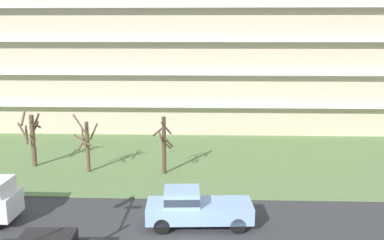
{
  "coord_description": "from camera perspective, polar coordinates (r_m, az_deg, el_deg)",
  "views": [
    {
      "loc": [
        1.23,
        -17.84,
        9.76
      ],
      "look_at": [
        0.39,
        6.0,
        4.85
      ],
      "focal_mm": 39.6,
      "sensor_mm": 36.0,
      "label": 1
    }
  ],
  "objects": [
    {
      "name": "tree_far_left",
      "position": [
        33.13,
        -20.75,
        -2.16
      ],
      "size": [
        1.73,
        1.73,
        4.14
      ],
      "color": "brown",
      "rests_on": "ground"
    },
    {
      "name": "apartment_building",
      "position": [
        45.52,
        0.48,
        10.78
      ],
      "size": [
        49.54,
        12.3,
        18.18
      ],
      "color": "beige",
      "rests_on": "ground"
    },
    {
      "name": "pickup_blue_center_right",
      "position": [
        22.13,
        0.36,
        -11.65
      ],
      "size": [
        5.5,
        2.29,
        1.95
      ],
      "rotation": [
        0.0,
        0.0,
        3.2
      ],
      "color": "#8CB2E0",
      "rests_on": "ground"
    },
    {
      "name": "tree_center",
      "position": [
        29.48,
        -3.8,
        -3.22
      ],
      "size": [
        1.5,
        1.5,
        4.13
      ],
      "color": "#4C3828",
      "rests_on": "ground"
    },
    {
      "name": "tree_left",
      "position": [
        30.67,
        -13.99,
        -3.12
      ],
      "size": [
        1.7,
        1.7,
        4.31
      ],
      "color": "brown",
      "rests_on": "ground"
    },
    {
      "name": "grass_lawn_strip",
      "position": [
        33.31,
        -0.19,
        -5.34
      ],
      "size": [
        80.0,
        16.0,
        0.08
      ],
      "primitive_type": "cube",
      "color": "#66844C",
      "rests_on": "ground"
    }
  ]
}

